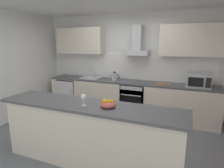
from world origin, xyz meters
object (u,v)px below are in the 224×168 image
at_px(kettle, 114,77).
at_px(fruit_bowl, 108,104).
at_px(oven, 134,99).
at_px(refrigerator, 71,93).
at_px(range_hood, 137,46).
at_px(chopping_board, 163,84).
at_px(microwave, 198,81).
at_px(wine_glass, 83,97).
at_px(sink, 91,77).

distance_m(kettle, fruit_bowl, 2.27).
relative_size(oven, kettle, 2.77).
bearing_deg(refrigerator, oven, 0.08).
height_order(oven, range_hood, range_hood).
bearing_deg(oven, fruit_bowl, -84.22).
relative_size(oven, chopping_board, 2.35).
xyz_separation_m(oven, fruit_bowl, (0.22, -2.17, 0.56)).
bearing_deg(kettle, range_hood, 17.19).
relative_size(microwave, wine_glass, 2.81).
bearing_deg(chopping_board, sink, 178.97).
relative_size(oven, sink, 1.60).
bearing_deg(range_hood, oven, -90.00).
height_order(sink, chopping_board, sink).
xyz_separation_m(oven, sink, (-1.23, 0.01, 0.47)).
bearing_deg(sink, microwave, -0.83).
bearing_deg(range_hood, sink, -174.50).
distance_m(sink, kettle, 0.71).
distance_m(oven, microwave, 1.56).
distance_m(microwave, kettle, 1.97).
relative_size(microwave, chopping_board, 1.47).
bearing_deg(oven, sink, 179.49).
height_order(refrigerator, kettle, kettle).
bearing_deg(refrigerator, wine_glass, -51.54).
height_order(oven, refrigerator, oven).
height_order(refrigerator, fruit_bowl, fruit_bowl).
bearing_deg(range_hood, refrigerator, -176.04).
bearing_deg(fruit_bowl, range_hood, 95.45).
distance_m(microwave, wine_glass, 2.72).
bearing_deg(wine_glass, kettle, 100.21).
xyz_separation_m(oven, refrigerator, (-1.91, -0.00, -0.03)).
height_order(kettle, chopping_board, kettle).
relative_size(refrigerator, kettle, 2.94).
height_order(kettle, fruit_bowl, kettle).
xyz_separation_m(microwave, range_hood, (-1.44, 0.16, 0.74)).
xyz_separation_m(microwave, fruit_bowl, (-1.22, -2.15, -0.03)).
relative_size(kettle, range_hood, 0.40).
xyz_separation_m(wine_glass, chopping_board, (0.82, 2.22, -0.18)).
height_order(microwave, fruit_bowl, microwave).
xyz_separation_m(oven, chopping_board, (0.70, -0.02, 0.45)).
bearing_deg(chopping_board, fruit_bowl, -102.45).
xyz_separation_m(microwave, chopping_board, (-0.75, 0.00, -0.14)).
xyz_separation_m(refrigerator, fruit_bowl, (2.13, -2.17, 0.59)).
distance_m(microwave, chopping_board, 0.76).
distance_m(oven, sink, 1.32).
bearing_deg(chopping_board, wine_glass, -110.32).
distance_m(oven, chopping_board, 0.83).
relative_size(wine_glass, fruit_bowl, 0.81).
height_order(oven, chopping_board, chopping_board).
xyz_separation_m(refrigerator, chopping_board, (2.61, -0.02, 0.49)).
distance_m(sink, range_hood, 1.51).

